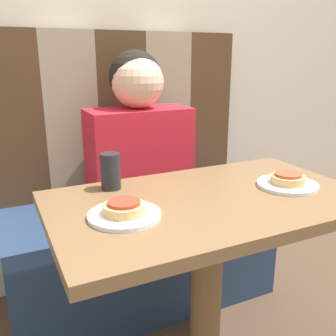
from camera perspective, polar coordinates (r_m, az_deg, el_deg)
name	(u,v)px	position (r m, az deg, el deg)	size (l,w,h in m)	color
wall_back	(112,16)	(1.88, -8.56, 21.94)	(7.00, 0.05, 2.60)	beige
booth_seat	(141,251)	(1.81, -4.06, -12.44)	(1.19, 0.51, 0.49)	navy
booth_backrest	(121,114)	(1.81, -7.11, 8.23)	(1.19, 0.07, 0.74)	#4C331E
dining_table	(208,231)	(1.18, 6.16, -9.57)	(0.95, 0.56, 0.72)	brown
person	(138,131)	(1.61, -4.54, 5.60)	(0.44, 0.25, 0.66)	red
plate_left	(124,215)	(1.00, -6.65, -7.13)	(0.19, 0.19, 0.01)	white
plate_right	(287,185)	(1.28, 17.72, -2.45)	(0.19, 0.19, 0.01)	white
pizza_left	(124,207)	(0.99, -6.70, -6.00)	(0.11, 0.11, 0.03)	tan
pizza_right	(288,178)	(1.27, 17.80, -1.53)	(0.11, 0.11, 0.03)	tan
drinking_cup	(111,171)	(1.20, -8.75, -0.49)	(0.06, 0.06, 0.12)	#232328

